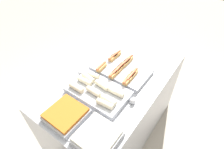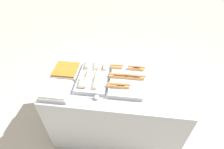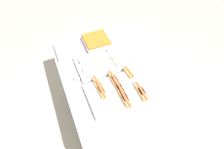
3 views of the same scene
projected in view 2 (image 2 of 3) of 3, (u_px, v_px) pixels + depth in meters
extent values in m
plane|color=#ADA393|center=(116.00, 125.00, 2.54)|extent=(12.00, 12.00, 0.00)
cube|color=#A8AAB2|center=(117.00, 106.00, 2.24)|extent=(1.54, 0.87, 0.90)
cube|color=#A8AAB2|center=(126.00, 79.00, 1.92)|extent=(0.35, 0.55, 0.05)
cube|color=tan|center=(115.00, 75.00, 1.90)|extent=(0.13, 0.05, 0.04)
cylinder|color=#C15633|center=(115.00, 74.00, 1.89)|extent=(0.15, 0.03, 0.02)
cube|color=tan|center=(124.00, 77.00, 1.89)|extent=(0.13, 0.05, 0.04)
cylinder|color=#C15633|center=(124.00, 75.00, 1.87)|extent=(0.15, 0.03, 0.02)
cube|color=tan|center=(139.00, 78.00, 1.88)|extent=(0.13, 0.04, 0.04)
cylinder|color=#C15633|center=(139.00, 76.00, 1.86)|extent=(0.14, 0.02, 0.02)
cube|color=tan|center=(123.00, 86.00, 1.78)|extent=(0.13, 0.05, 0.04)
cylinder|color=#C15633|center=(123.00, 85.00, 1.77)|extent=(0.15, 0.03, 0.02)
cube|color=tan|center=(138.00, 68.00, 1.99)|extent=(0.13, 0.05, 0.04)
cylinder|color=#C15633|center=(139.00, 67.00, 1.98)|extent=(0.15, 0.03, 0.02)
cube|color=tan|center=(113.00, 85.00, 1.79)|extent=(0.13, 0.06, 0.04)
cylinder|color=#C15633|center=(113.00, 84.00, 1.78)|extent=(0.15, 0.04, 0.02)
cube|color=tan|center=(119.00, 86.00, 1.78)|extent=(0.13, 0.05, 0.04)
cylinder|color=#C15633|center=(119.00, 84.00, 1.77)|extent=(0.15, 0.03, 0.02)
cube|color=tan|center=(117.00, 67.00, 2.01)|extent=(0.13, 0.05, 0.04)
cylinder|color=#C15633|center=(117.00, 65.00, 2.00)|extent=(0.15, 0.03, 0.02)
cube|color=tan|center=(134.00, 77.00, 1.88)|extent=(0.13, 0.05, 0.04)
cylinder|color=#C15633|center=(134.00, 76.00, 1.87)|extent=(0.15, 0.03, 0.02)
cube|color=tan|center=(129.00, 77.00, 1.88)|extent=(0.13, 0.05, 0.04)
cylinder|color=#C15633|center=(129.00, 76.00, 1.87)|extent=(0.15, 0.03, 0.02)
cube|color=tan|center=(134.00, 68.00, 2.00)|extent=(0.13, 0.05, 0.04)
cylinder|color=#C15633|center=(134.00, 67.00, 1.98)|extent=(0.15, 0.02, 0.02)
cube|color=tan|center=(119.00, 76.00, 1.90)|extent=(0.13, 0.05, 0.04)
cylinder|color=#C15633|center=(119.00, 74.00, 1.88)|extent=(0.15, 0.03, 0.02)
cube|color=#A8AAB2|center=(94.00, 77.00, 1.95)|extent=(0.32, 0.52, 0.05)
cylinder|color=beige|center=(81.00, 82.00, 1.82)|extent=(0.06, 0.15, 0.04)
cylinder|color=beige|center=(105.00, 65.00, 2.02)|extent=(0.06, 0.15, 0.04)
cylinder|color=beige|center=(101.00, 65.00, 2.03)|extent=(0.06, 0.15, 0.04)
cylinder|color=beige|center=(96.00, 84.00, 1.80)|extent=(0.05, 0.14, 0.04)
cylinder|color=beige|center=(86.00, 82.00, 1.81)|extent=(0.05, 0.14, 0.04)
cylinder|color=beige|center=(89.00, 73.00, 1.93)|extent=(0.05, 0.14, 0.04)
cylinder|color=beige|center=(87.00, 64.00, 2.04)|extent=(0.04, 0.14, 0.04)
cylinder|color=beige|center=(96.00, 65.00, 2.03)|extent=(0.05, 0.14, 0.04)
cylinder|color=beige|center=(98.00, 74.00, 1.91)|extent=(0.06, 0.15, 0.04)
cube|color=#A8AAB2|center=(57.00, 91.00, 1.79)|extent=(0.28, 0.28, 0.05)
cube|color=silver|center=(56.00, 89.00, 1.76)|extent=(0.26, 0.26, 0.02)
cube|color=#A8AAB2|center=(66.00, 72.00, 2.02)|extent=(0.28, 0.28, 0.05)
cube|color=#B7601E|center=(66.00, 69.00, 1.99)|extent=(0.26, 0.26, 0.02)
cylinder|color=silver|center=(85.00, 98.00, 1.75)|extent=(0.23, 0.03, 0.01)
sphere|color=silver|center=(97.00, 97.00, 1.72)|extent=(0.05, 0.05, 0.05)
cylinder|color=silver|center=(97.00, 62.00, 2.19)|extent=(0.24, 0.03, 0.01)
sphere|color=silver|center=(106.00, 61.00, 2.16)|extent=(0.05, 0.05, 0.05)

